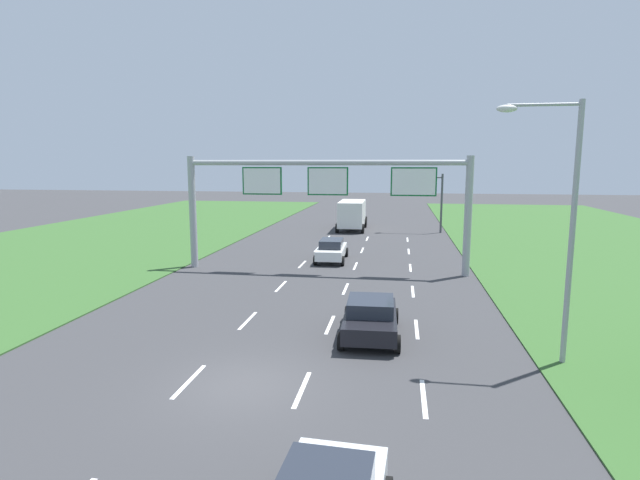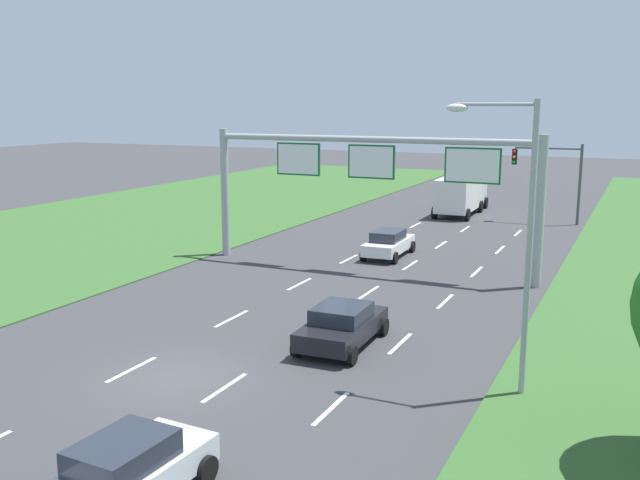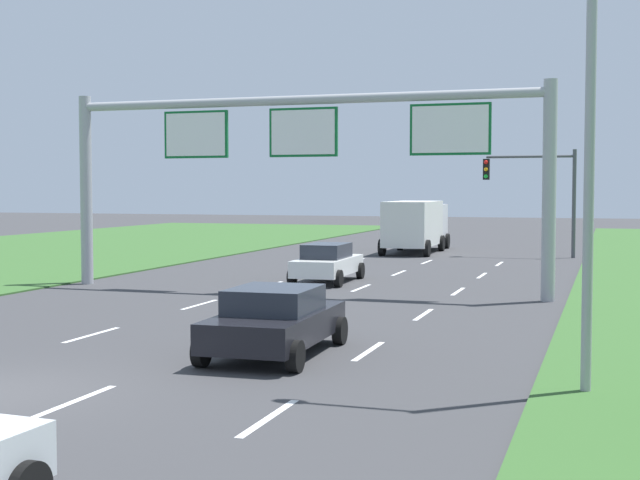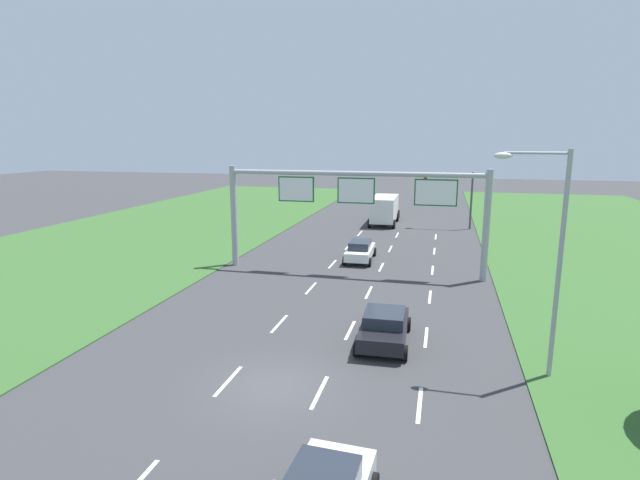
# 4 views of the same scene
# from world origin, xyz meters

# --- Properties ---
(lane_dashes_inner_left) EXTENTS (0.14, 50.40, 0.01)m
(lane_dashes_inner_left) POSITION_xyz_m (-1.75, 6.00, 0.00)
(lane_dashes_inner_left) COLOR white
(lane_dashes_inner_left) RESTS_ON ground_plane
(lane_dashes_inner_right) EXTENTS (0.14, 50.40, 0.01)m
(lane_dashes_inner_right) POSITION_xyz_m (1.75, 6.00, 0.00)
(lane_dashes_inner_right) COLOR white
(lane_dashes_inner_right) RESTS_ON ground_plane
(lane_dashes_slip) EXTENTS (0.14, 50.40, 0.01)m
(lane_dashes_slip) POSITION_xyz_m (5.25, 6.00, 0.00)
(lane_dashes_slip) COLOR white
(lane_dashes_slip) RESTS_ON ground_plane
(car_near_red) EXTENTS (2.09, 4.43, 1.48)m
(car_near_red) POSITION_xyz_m (-0.01, 19.53, 0.76)
(car_near_red) COLOR white
(car_near_red) RESTS_ON ground_plane
(car_mid_lane) EXTENTS (2.31, 4.44, 1.47)m
(car_mid_lane) POSITION_xyz_m (3.46, 4.93, 0.76)
(car_mid_lane) COLOR black
(car_mid_lane) RESTS_ON ground_plane
(box_truck) EXTENTS (2.77, 8.01, 2.88)m
(box_truck) POSITION_xyz_m (-0.15, 36.52, 1.60)
(box_truck) COLOR silver
(box_truck) RESTS_ON ground_plane
(sign_gantry) EXTENTS (17.24, 0.44, 7.00)m
(sign_gantry) POSITION_xyz_m (0.18, 16.15, 4.92)
(sign_gantry) COLOR #9EA0A5
(sign_gantry) RESTS_ON ground_plane
(traffic_light_mast) EXTENTS (4.76, 0.49, 5.60)m
(traffic_light_mast) POSITION_xyz_m (6.50, 34.91, 3.87)
(traffic_light_mast) COLOR #47494F
(traffic_light_mast) RESTS_ON ground_plane
(street_lamp) EXTENTS (2.61, 0.32, 8.50)m
(street_lamp) POSITION_xyz_m (9.51, 3.23, 5.08)
(street_lamp) COLOR #9EA0A5
(street_lamp) RESTS_ON ground_plane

